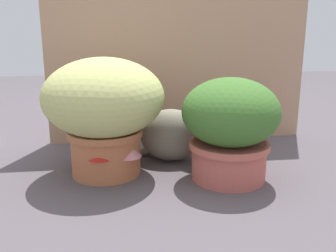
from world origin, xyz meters
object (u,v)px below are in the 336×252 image
grass_planter (104,107)px  cat (175,132)px  leafy_planter (230,126)px  mushroom_ornament_red (101,156)px  mushroom_ornament_pink (128,153)px

grass_planter → cat: bearing=21.4°
leafy_planter → mushroom_ornament_red: bearing=177.9°
cat → mushroom_ornament_pink: cat is taller
mushroom_ornament_red → cat: bearing=34.4°
cat → mushroom_ornament_red: 0.36m
cat → mushroom_ornament_red: cat is taller
grass_planter → mushroom_ornament_red: size_ratio=3.13×
grass_planter → mushroom_ornament_pink: (0.08, -0.07, -0.16)m
cat → mushroom_ornament_pink: 0.27m
grass_planter → mushroom_ornament_pink: bearing=-38.9°
grass_planter → leafy_planter: grass_planter is taller
grass_planter → cat: (0.28, 0.11, -0.14)m
cat → mushroom_ornament_pink: size_ratio=2.73×
leafy_planter → mushroom_ornament_pink: size_ratio=2.76×
grass_planter → mushroom_ornament_pink: 0.19m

